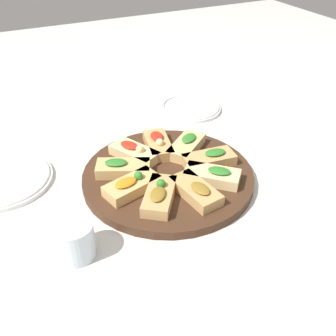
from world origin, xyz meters
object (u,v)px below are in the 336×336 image
object	(u,v)px
serving_board	(168,176)
water_glass	(75,240)
plate_right	(190,107)
plate_left	(2,179)

from	to	relation	value
serving_board	water_glass	distance (m)	0.30
plate_right	water_glass	xyz separation A→B (m)	(-0.50, -0.45, 0.03)
water_glass	serving_board	bearing A→B (deg)	27.90
plate_right	serving_board	bearing A→B (deg)	-126.84
plate_left	plate_right	size ratio (longest dim) A/B	1.22
plate_left	water_glass	size ratio (longest dim) A/B	3.13
plate_left	serving_board	bearing A→B (deg)	-24.61
plate_left	water_glass	xyz separation A→B (m)	(0.10, -0.31, 0.03)
plate_right	water_glass	bearing A→B (deg)	-137.84
serving_board	water_glass	bearing A→B (deg)	-152.10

